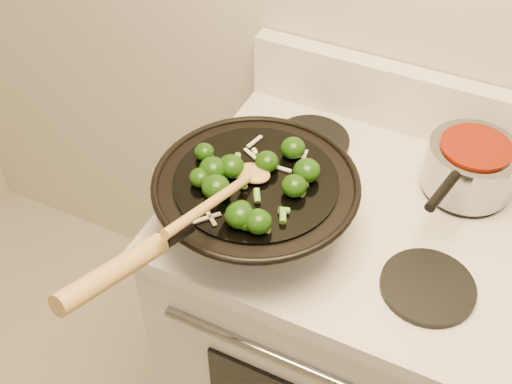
% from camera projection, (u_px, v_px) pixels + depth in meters
% --- Properties ---
extents(stove, '(0.78, 0.67, 1.08)m').
position_uv_depth(stove, '(343.00, 325.00, 1.68)').
color(stove, white).
rests_on(stove, ground).
extents(wok, '(0.41, 0.67, 0.26)m').
position_uv_depth(wok, '(254.00, 201.00, 1.26)').
color(wok, black).
rests_on(wok, stove).
extents(stirfry, '(0.25, 0.28, 0.05)m').
position_uv_depth(stirfry, '(250.00, 182.00, 1.20)').
color(stirfry, '#143708').
rests_on(stirfry, wok).
extents(wooden_spoon, '(0.07, 0.31, 0.12)m').
position_uv_depth(wooden_spoon, '(231.00, 189.00, 1.16)').
color(wooden_spoon, '#B48747').
rests_on(wooden_spoon, wok).
extents(saucepan, '(0.19, 0.31, 0.11)m').
position_uv_depth(saucepan, '(470.00, 166.00, 1.35)').
color(saucepan, gray).
rests_on(saucepan, stove).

